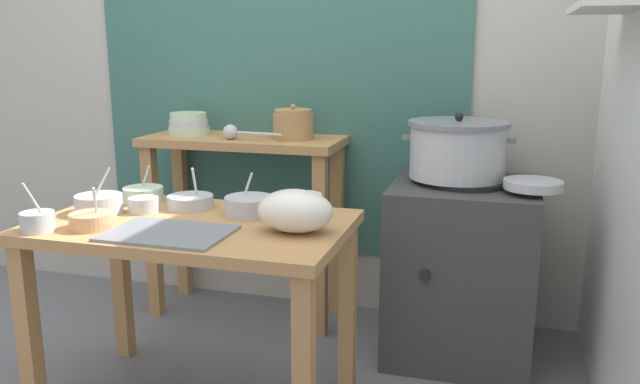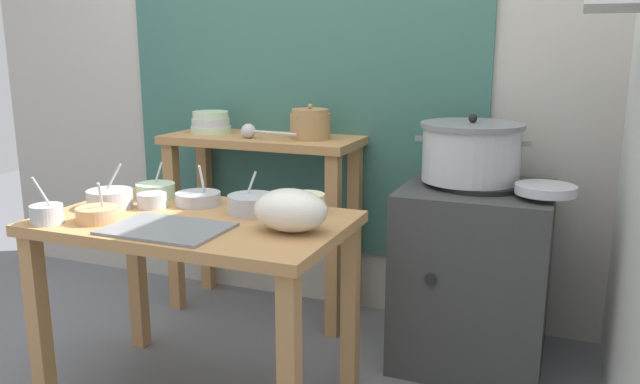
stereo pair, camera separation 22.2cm
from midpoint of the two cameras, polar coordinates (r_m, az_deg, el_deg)
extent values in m
cube|color=#B2ADA3|center=(3.16, 4.69, 12.56)|extent=(4.40, 0.10, 2.60)
cube|color=#38665B|center=(3.19, -0.04, 13.50)|extent=(1.90, 0.02, 2.10)
cube|color=silver|center=(2.33, 27.97, 14.74)|extent=(0.20, 0.56, 0.02)
cube|color=#B27F4C|center=(2.29, -8.56, -2.84)|extent=(1.10, 0.66, 0.04)
cube|color=#B27F4C|center=(2.50, -21.79, -11.10)|extent=(0.06, 0.06, 0.68)
cube|color=#B27F4C|center=(1.99, 0.54, -16.46)|extent=(0.06, 0.06, 0.68)
cube|color=#B27F4C|center=(2.89, -14.13, -7.25)|extent=(0.06, 0.06, 0.68)
cube|color=#B27F4C|center=(2.47, 5.38, -10.47)|extent=(0.06, 0.06, 0.68)
cube|color=#B27F4C|center=(3.07, -3.23, 4.70)|extent=(0.96, 0.40, 0.04)
cube|color=#B27F4C|center=(3.24, -11.18, -3.23)|extent=(0.06, 0.06, 0.86)
cube|color=#B27F4C|center=(2.88, 3.41, -5.07)|extent=(0.06, 0.06, 0.86)
cube|color=#B27F4C|center=(3.49, -8.50, -1.98)|extent=(0.06, 0.06, 0.86)
cube|color=#B27F4C|center=(3.15, 5.15, -3.50)|extent=(0.06, 0.06, 0.86)
cube|color=#383838|center=(2.79, 15.98, -7.24)|extent=(0.60, 0.60, 0.76)
cylinder|color=black|center=(2.68, 16.49, 0.61)|extent=(0.36, 0.36, 0.02)
cylinder|color=black|center=(2.49, 12.53, -7.75)|extent=(0.04, 0.02, 0.04)
cylinder|color=#B7BABF|center=(2.69, 15.84, 3.27)|extent=(0.40, 0.40, 0.22)
cylinder|color=slate|center=(2.67, 16.00, 5.82)|extent=(0.42, 0.42, 0.02)
sphere|color=black|center=(2.67, 16.04, 6.42)|extent=(0.04, 0.04, 0.04)
cube|color=slate|center=(2.71, 11.36, 4.77)|extent=(0.04, 0.02, 0.02)
cube|color=slate|center=(2.66, 20.54, 4.07)|extent=(0.04, 0.02, 0.02)
cylinder|color=#A37A4C|center=(2.96, 1.26, 5.98)|extent=(0.19, 0.19, 0.12)
cylinder|color=#A37A4C|center=(2.95, 1.27, 7.33)|extent=(0.17, 0.17, 0.02)
sphere|color=#A37A4C|center=(2.95, 1.27, 7.75)|extent=(0.02, 0.02, 0.02)
cylinder|color=#B7D1AD|center=(3.21, -7.90, 5.64)|extent=(0.20, 0.20, 0.04)
cylinder|color=#B7BABF|center=(3.21, -7.92, 6.29)|extent=(0.19, 0.19, 0.04)
cylinder|color=#B7D1AD|center=(3.20, -7.94, 6.94)|extent=(0.18, 0.18, 0.03)
sphere|color=#B7BABF|center=(2.99, -4.40, 5.53)|extent=(0.07, 0.07, 0.07)
cylinder|color=#B7BABF|center=(2.91, -1.91, 5.36)|extent=(0.23, 0.04, 0.01)
cube|color=slate|center=(2.15, -10.86, -3.32)|extent=(0.40, 0.28, 0.01)
ellipsoid|color=silver|center=(2.08, 0.37, -1.70)|extent=(0.26, 0.19, 0.14)
cylinder|color=#B7BABF|center=(2.55, 22.15, 0.18)|extent=(0.23, 0.23, 0.04)
cylinder|color=#B7BABF|center=(2.32, -3.48, -1.15)|extent=(0.18, 0.18, 0.07)
cylinder|color=#BFB28C|center=(2.31, -3.49, -0.46)|extent=(0.15, 0.15, 0.01)
cylinder|color=#B7BABF|center=(2.33, -3.82, -0.03)|extent=(0.05, 0.07, 0.15)
cylinder|color=#B7BABF|center=(2.50, -16.12, -0.62)|extent=(0.17, 0.17, 0.07)
cylinder|color=brown|center=(2.49, -16.16, 0.02)|extent=(0.15, 0.15, 0.01)
cylinder|color=#B7BABF|center=(2.51, -16.15, 0.61)|extent=(0.09, 0.06, 0.17)
cylinder|color=tan|center=(2.30, -16.97, -2.00)|extent=(0.15, 0.15, 0.05)
cylinder|color=#BFB28C|center=(2.30, -17.01, -1.52)|extent=(0.12, 0.12, 0.01)
cylinder|color=#B7BABF|center=(2.29, -16.60, -0.80)|extent=(0.05, 0.08, 0.15)
cylinder|color=#B7BABF|center=(2.46, -12.50, -0.78)|extent=(0.11, 0.11, 0.06)
cylinder|color=#BFB28C|center=(2.46, -12.53, -0.29)|extent=(0.09, 0.09, 0.01)
cylinder|color=#B7BABF|center=(2.48, -8.48, -0.62)|extent=(0.17, 0.17, 0.05)
cylinder|color=beige|center=(2.47, -8.50, -0.21)|extent=(0.15, 0.15, 0.01)
cylinder|color=#B7BABF|center=(2.46, -8.05, 0.67)|extent=(0.02, 0.07, 0.16)
cylinder|color=beige|center=(2.34, 1.38, -1.01)|extent=(0.15, 0.15, 0.07)
cylinder|color=maroon|center=(2.34, 1.38, -0.34)|extent=(0.12, 0.12, 0.01)
cylinder|color=#B7D1AD|center=(2.62, -12.35, 0.10)|extent=(0.16, 0.16, 0.06)
cylinder|color=maroon|center=(2.62, -12.38, 0.60)|extent=(0.13, 0.13, 0.01)
cylinder|color=#B7BABF|center=(2.63, -12.27, 1.13)|extent=(0.06, 0.03, 0.14)
cylinder|color=#B7BABF|center=(2.34, -21.07, -1.92)|extent=(0.11, 0.11, 0.07)
cylinder|color=beige|center=(2.33, -21.12, -1.28)|extent=(0.09, 0.09, 0.01)
cylinder|color=#B7BABF|center=(2.32, -21.08, -0.68)|extent=(0.05, 0.08, 0.17)
camera|label=1|loc=(0.11, -87.14, 0.65)|focal=35.33mm
camera|label=2|loc=(0.11, 92.86, -0.65)|focal=35.33mm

